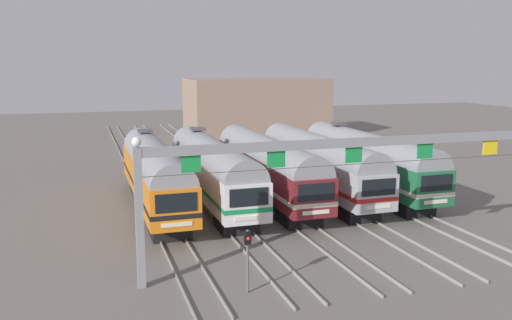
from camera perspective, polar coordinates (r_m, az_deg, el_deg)
name	(u,v)px	position (r m, az deg, el deg)	size (l,w,h in m)	color
ground_plane	(267,200)	(41.42, 1.12, -4.18)	(160.00, 160.00, 0.00)	slate
track_bed	(214,161)	(57.41, -4.32, -0.10)	(17.96, 70.00, 0.15)	gray
commuter_train_orange	(155,172)	(39.03, -10.39, -1.19)	(2.88, 18.06, 5.05)	orange
commuter_train_white	(213,168)	(39.73, -4.49, -0.86)	(2.88, 18.06, 5.05)	white
commuter_train_maroon	(267,165)	(40.83, 1.14, -0.53)	(2.88, 18.06, 4.77)	maroon
commuter_train_stainless	(318,162)	(42.31, 6.42, -0.22)	(2.88, 18.06, 4.77)	#B2B5BA
commuter_train_green	(367,159)	(44.13, 11.31, 0.08)	(2.88, 18.06, 5.05)	#236B42
catenary_gantry	(354,162)	(28.14, 10.00, -0.24)	(21.70, 0.44, 6.97)	gray
yard_signal_mast	(248,249)	(24.81, -0.87, -9.16)	(0.28, 0.35, 2.92)	#59595E
maintenance_building	(256,108)	(75.70, -0.01, 5.36)	(18.29, 10.00, 7.91)	gray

